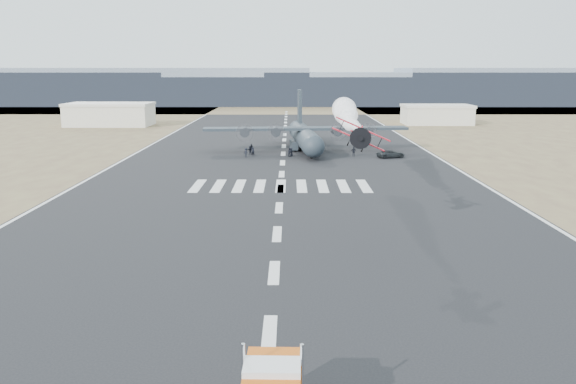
{
  "coord_description": "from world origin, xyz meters",
  "views": [
    {
      "loc": [
        1.28,
        -36.02,
        16.51
      ],
      "look_at": [
        1.11,
        25.81,
        4.0
      ],
      "focal_mm": 38.0,
      "sensor_mm": 36.0,
      "label": 1
    }
  ],
  "objects_px": {
    "crew_g": "(253,152)",
    "crew_h": "(252,148)",
    "support_vehicle": "(391,154)",
    "crew_c": "(246,152)",
    "aerobatic_biplane": "(360,135)",
    "crew_a": "(309,149)",
    "crew_d": "(354,152)",
    "hangar_right": "(437,114)",
    "transport_aircraft": "(305,135)",
    "crew_e": "(291,152)",
    "hangar_left": "(110,114)",
    "crew_b": "(290,152)",
    "crew_f": "(250,150)"
  },
  "relations": [
    {
      "from": "transport_aircraft",
      "to": "crew_a",
      "type": "relative_size",
      "value": 26.15
    },
    {
      "from": "crew_g",
      "to": "hangar_right",
      "type": "bearing_deg",
      "value": -121.64
    },
    {
      "from": "transport_aircraft",
      "to": "crew_h",
      "type": "height_order",
      "value": "transport_aircraft"
    },
    {
      "from": "support_vehicle",
      "to": "crew_a",
      "type": "distance_m",
      "value": 16.82
    },
    {
      "from": "crew_a",
      "to": "crew_b",
      "type": "xyz_separation_m",
      "value": [
        -3.95,
        -5.92,
        0.08
      ]
    },
    {
      "from": "hangar_left",
      "to": "crew_a",
      "type": "bearing_deg",
      "value": -46.05
    },
    {
      "from": "hangar_left",
      "to": "transport_aircraft",
      "type": "height_order",
      "value": "transport_aircraft"
    },
    {
      "from": "support_vehicle",
      "to": "transport_aircraft",
      "type": "bearing_deg",
      "value": 35.48
    },
    {
      "from": "crew_g",
      "to": "crew_h",
      "type": "relative_size",
      "value": 1.02
    },
    {
      "from": "aerobatic_biplane",
      "to": "crew_a",
      "type": "distance_m",
      "value": 64.39
    },
    {
      "from": "crew_e",
      "to": "crew_g",
      "type": "xyz_separation_m",
      "value": [
        -7.44,
        0.32,
        0.06
      ]
    },
    {
      "from": "crew_b",
      "to": "crew_g",
      "type": "relative_size",
      "value": 1.01
    },
    {
      "from": "aerobatic_biplane",
      "to": "hangar_left",
      "type": "bearing_deg",
      "value": 118.21
    },
    {
      "from": "aerobatic_biplane",
      "to": "crew_d",
      "type": "xyz_separation_m",
      "value": [
        5.63,
        58.58,
        -9.39
      ]
    },
    {
      "from": "crew_d",
      "to": "crew_g",
      "type": "bearing_deg",
      "value": -177.27
    },
    {
      "from": "crew_f",
      "to": "hangar_right",
      "type": "bearing_deg",
      "value": 179.53
    },
    {
      "from": "hangar_right",
      "to": "aerobatic_biplane",
      "type": "xyz_separation_m",
      "value": [
        -38.03,
        -128.02,
        7.28
      ]
    },
    {
      "from": "crew_c",
      "to": "crew_e",
      "type": "distance_m",
      "value": 8.74
    },
    {
      "from": "hangar_right",
      "to": "aerobatic_biplane",
      "type": "distance_m",
      "value": 133.75
    },
    {
      "from": "crew_a",
      "to": "crew_e",
      "type": "bearing_deg",
      "value": -18.47
    },
    {
      "from": "hangar_left",
      "to": "transport_aircraft",
      "type": "distance_m",
      "value": 79.06
    },
    {
      "from": "transport_aircraft",
      "to": "support_vehicle",
      "type": "relative_size",
      "value": 7.86
    },
    {
      "from": "aerobatic_biplane",
      "to": "crew_a",
      "type": "xyz_separation_m",
      "value": [
        -2.72,
        63.63,
        -9.49
      ]
    },
    {
      "from": "support_vehicle",
      "to": "crew_h",
      "type": "xyz_separation_m",
      "value": [
        -26.88,
        7.25,
        0.12
      ]
    },
    {
      "from": "aerobatic_biplane",
      "to": "crew_c",
      "type": "xyz_separation_m",
      "value": [
        -15.01,
        57.18,
        -9.4
      ]
    },
    {
      "from": "transport_aircraft",
      "to": "crew_e",
      "type": "distance_m",
      "value": 9.91
    },
    {
      "from": "crew_e",
      "to": "hangar_left",
      "type": "bearing_deg",
      "value": -94.66
    },
    {
      "from": "crew_g",
      "to": "crew_c",
      "type": "bearing_deg",
      "value": 57.17
    },
    {
      "from": "support_vehicle",
      "to": "crew_c",
      "type": "bearing_deg",
      "value": 68.76
    },
    {
      "from": "hangar_right",
      "to": "crew_h",
      "type": "height_order",
      "value": "hangar_right"
    },
    {
      "from": "hangar_left",
      "to": "crew_c",
      "type": "height_order",
      "value": "hangar_left"
    },
    {
      "from": "hangar_left",
      "to": "crew_d",
      "type": "distance_m",
      "value": 92.0
    },
    {
      "from": "crew_f",
      "to": "crew_b",
      "type": "bearing_deg",
      "value": 105.98
    },
    {
      "from": "crew_g",
      "to": "crew_h",
      "type": "height_order",
      "value": "crew_g"
    },
    {
      "from": "crew_a",
      "to": "crew_h",
      "type": "height_order",
      "value": "crew_h"
    },
    {
      "from": "transport_aircraft",
      "to": "crew_g",
      "type": "height_order",
      "value": "transport_aircraft"
    },
    {
      "from": "crew_g",
      "to": "crew_e",
      "type": "bearing_deg",
      "value": -177.3
    },
    {
      "from": "transport_aircraft",
      "to": "crew_d",
      "type": "xyz_separation_m",
      "value": [
        9.19,
        -9.06,
        -2.19
      ]
    },
    {
      "from": "hangar_right",
      "to": "crew_g",
      "type": "distance_m",
      "value": 86.55
    },
    {
      "from": "crew_c",
      "to": "support_vehicle",
      "type": "bearing_deg",
      "value": -147.71
    },
    {
      "from": "transport_aircraft",
      "to": "crew_b",
      "type": "height_order",
      "value": "transport_aircraft"
    },
    {
      "from": "crew_h",
      "to": "crew_g",
      "type": "bearing_deg",
      "value": -60.8
    },
    {
      "from": "hangar_left",
      "to": "crew_c",
      "type": "distance_m",
      "value": 79.77
    },
    {
      "from": "crew_a",
      "to": "crew_c",
      "type": "height_order",
      "value": "crew_c"
    },
    {
      "from": "hangar_left",
      "to": "aerobatic_biplane",
      "type": "xyz_separation_m",
      "value": [
        59.97,
        -123.02,
        6.88
      ]
    },
    {
      "from": "hangar_left",
      "to": "hangar_right",
      "type": "distance_m",
      "value": 98.13
    },
    {
      "from": "crew_e",
      "to": "crew_f",
      "type": "bearing_deg",
      "value": -60.62
    },
    {
      "from": "hangar_right",
      "to": "support_vehicle",
      "type": "bearing_deg",
      "value": -109.63
    },
    {
      "from": "aerobatic_biplane",
      "to": "crew_h",
      "type": "bearing_deg",
      "value": 104.91
    },
    {
      "from": "transport_aircraft",
      "to": "crew_c",
      "type": "height_order",
      "value": "transport_aircraft"
    }
  ]
}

